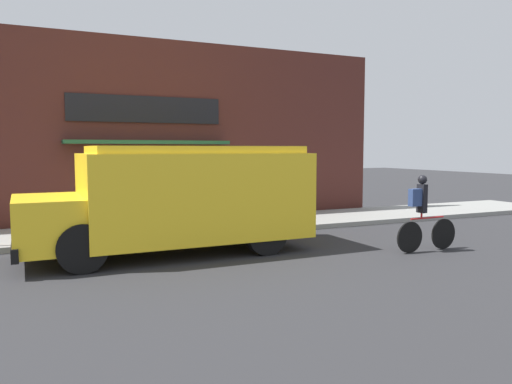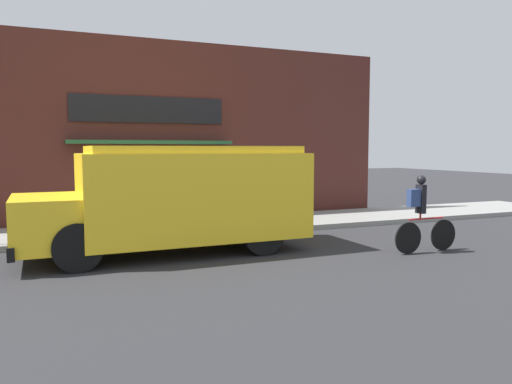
# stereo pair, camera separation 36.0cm
# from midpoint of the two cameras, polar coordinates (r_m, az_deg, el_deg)

# --- Properties ---
(ground_plane) EXTENTS (70.00, 70.00, 0.00)m
(ground_plane) POSITION_cam_midpoint_polar(r_m,az_deg,el_deg) (11.91, -12.01, -5.63)
(ground_plane) COLOR #2B2B2D
(sidewalk) EXTENTS (28.00, 2.69, 0.14)m
(sidewalk) POSITION_cam_midpoint_polar(r_m,az_deg,el_deg) (13.19, -13.30, -4.32)
(sidewalk) COLOR gray
(sidewalk) RESTS_ON ground_plane
(storefront) EXTENTS (15.89, 0.86, 5.28)m
(storefront) POSITION_cam_midpoint_polar(r_m,az_deg,el_deg) (14.62, -14.71, 6.66)
(storefront) COLOR #4C231E
(storefront) RESTS_ON ground_plane
(school_bus) EXTENTS (5.80, 2.64, 2.22)m
(school_bus) POSITION_cam_midpoint_polar(r_m,az_deg,el_deg) (10.44, -9.63, -0.57)
(school_bus) COLOR yellow
(school_bus) RESTS_ON ground_plane
(cyclist) EXTENTS (1.61, 0.20, 1.62)m
(cyclist) POSITION_cam_midpoint_polar(r_m,az_deg,el_deg) (11.01, 17.69, -2.56)
(cyclist) COLOR black
(cyclist) RESTS_ON ground_plane
(trash_bin) EXTENTS (0.61, 0.61, 0.77)m
(trash_bin) POSITION_cam_midpoint_polar(r_m,az_deg,el_deg) (14.13, -13.21, -1.85)
(trash_bin) COLOR #2D5138
(trash_bin) RESTS_ON sidewalk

